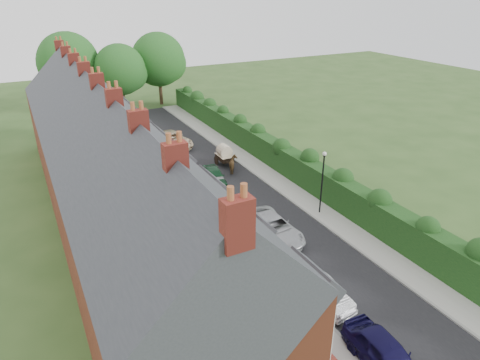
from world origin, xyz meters
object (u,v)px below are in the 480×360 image
object	(u,v)px
car_navy	(385,355)
car_silver_a	(320,291)
lamppost	(323,175)
car_white	(221,199)
car_beige	(173,140)
car_silver_b	(272,228)
car_green	(214,176)
horse_cart	(224,154)
car_grey	(138,120)
car_red	(167,148)
horse	(233,165)

from	to	relation	value
car_navy	car_silver_a	xyz separation A→B (m)	(0.18, 5.12, -0.10)
lamppost	car_white	world-z (taller)	lamppost
car_beige	car_silver_b	bearing A→B (deg)	-100.53
car_silver_b	car_green	distance (m)	10.14
lamppost	horse_cart	size ratio (longest dim) A/B	1.75
car_white	car_grey	bearing A→B (deg)	100.03
car_silver_a	car_red	bearing A→B (deg)	83.13
car_white	car_red	size ratio (longest dim) A/B	1.23
lamppost	horse_cart	bearing A→B (deg)	100.74
car_red	horse	bearing A→B (deg)	-48.42
lamppost	car_beige	xyz separation A→B (m)	(-5.00, 19.80, -2.52)
car_silver_a	car_beige	xyz separation A→B (m)	(1.22, 28.00, 0.07)
car_silver_a	car_grey	bearing A→B (deg)	83.01
lamppost	car_red	bearing A→B (deg)	109.78
lamppost	car_grey	distance (m)	29.80
lamppost	horse_cart	distance (m)	12.67
car_navy	car_green	bearing A→B (deg)	89.40
car_navy	car_silver_b	size ratio (longest dim) A/B	0.83
car_navy	lamppost	bearing A→B (deg)	67.36
car_white	car_grey	world-z (taller)	car_grey
car_silver_b	car_beige	size ratio (longest dim) A/B	1.01
car_white	car_grey	size ratio (longest dim) A/B	0.96
car_white	car_navy	bearing A→B (deg)	-79.97
car_silver_a	car_green	world-z (taller)	car_green
lamppost	car_grey	xyz separation A→B (m)	(-6.40, 28.99, -2.50)
lamppost	car_red	size ratio (longest dim) A/B	1.19
car_navy	car_beige	world-z (taller)	car_navy
car_white	car_green	size ratio (longest dim) A/B	1.27
car_silver_b	horse_cart	xyz separation A→B (m)	(2.78, 13.54, 0.43)
car_silver_b	car_grey	world-z (taller)	car_grey
car_green	car_silver_b	bearing A→B (deg)	-79.49
car_silver_a	car_grey	distance (m)	37.19
horse	car_white	bearing A→B (deg)	79.69
horse_cart	car_beige	bearing A→B (deg)	109.55
car_silver_a	car_white	distance (m)	12.67
car_silver_a	car_silver_b	xyz separation A→B (m)	(1.11, 6.94, 0.08)
car_silver_b	car_white	xyz separation A→B (m)	(-1.29, 5.73, -0.02)
car_silver_a	car_white	world-z (taller)	car_white
lamppost	car_red	world-z (taller)	lamppost
car_white	horse_cart	distance (m)	8.81
car_red	car_beige	size ratio (longest dim) A/B	0.77
car_white	car_silver_a	bearing A→B (deg)	-79.15
car_navy	horse	distance (m)	23.98
car_silver_b	horse	world-z (taller)	car_silver_b
car_red	car_beige	distance (m)	2.44
car_beige	horse	size ratio (longest dim) A/B	3.07
car_navy	car_green	world-z (taller)	car_navy
car_navy	car_silver_a	size ratio (longest dim) A/B	1.10
car_silver_a	horse_cart	world-z (taller)	horse_cart
horse	horse_cart	size ratio (longest dim) A/B	0.62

